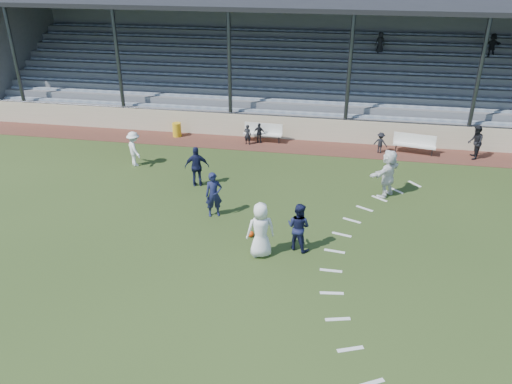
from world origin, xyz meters
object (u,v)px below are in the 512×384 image
bench_right (414,142)px  football (251,234)px  bench_left (263,131)px  trash_bin (177,130)px  official (475,142)px  player_navy_lead (214,195)px  player_white_lead (261,230)px

bench_right → football: bearing=-115.1°
bench_left → trash_bin: bearing=-176.1°
bench_left → trash_bin: 4.64m
official → player_navy_lead: bearing=-49.0°
football → player_navy_lead: (-1.64, 1.28, 0.76)m
player_white_lead → official: 13.13m
player_navy_lead → official: player_navy_lead is taller
player_white_lead → player_navy_lead: (-2.17, 2.34, -0.08)m
football → bench_right: bearing=54.7°
player_navy_lead → official: size_ratio=1.07×
trash_bin → bench_right: bearing=-1.2°
bench_left → official: (10.25, -0.51, 0.25)m
bench_left → player_white_lead: (1.64, -10.43, 0.37)m
trash_bin → player_white_lead: 12.13m
football → bench_left: bearing=96.7°
bench_left → trash_bin: size_ratio=2.75×
official → trash_bin: bearing=-85.8°
player_white_lead → official: player_white_lead is taller
bench_right → football: 11.11m
football → player_navy_lead: size_ratio=0.13×
bench_left → football: (1.11, -9.37, -0.47)m
bench_left → football: 9.45m
player_navy_lead → official: (10.78, 7.57, -0.04)m
player_white_lead → official: (8.61, 9.92, -0.12)m
player_white_lead → bench_right: bearing=-141.9°
bench_left → player_navy_lead: (-0.53, -8.09, 0.29)m
bench_left → player_white_lead: size_ratio=1.06×
trash_bin → player_white_lead: size_ratio=0.38×
bench_left → bench_right: bearing=0.7°
trash_bin → official: 14.91m
official → bench_left: bearing=-87.0°
player_navy_lead → football: bearing=-60.1°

